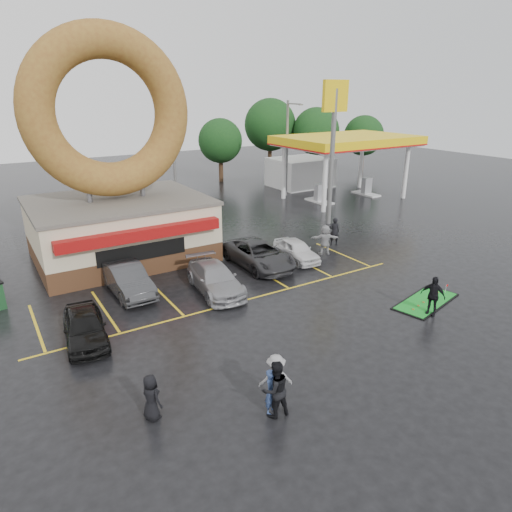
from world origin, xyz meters
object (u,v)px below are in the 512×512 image
gas_station (326,156)px  car_black (85,327)px  person_cameraman (433,296)px  streetlight_right (287,147)px  car_silver (215,279)px  car_white (296,250)px  putting_green (426,301)px  car_dgrey (127,279)px  streetlight_mid (174,157)px  shell_sign (334,126)px  donut_shop (116,187)px  person_blue (272,392)px  car_grey (259,254)px

gas_station → car_black: size_ratio=3.37×
person_cameraman → streetlight_right: bearing=137.6°
car_silver → car_white: size_ratio=1.29×
person_cameraman → putting_green: (0.90, 0.98, -0.92)m
gas_station → putting_green: (-12.17, -22.45, -3.67)m
car_dgrey → putting_green: (12.24, -8.85, -0.73)m
streetlight_mid → putting_green: size_ratio=2.12×
streetlight_right → car_silver: (-16.47, -16.75, -4.07)m
shell_sign → car_dgrey: bearing=-165.0°
car_black → person_cameraman: bearing=-15.8°
streetlight_right → car_black: size_ratio=2.22×
car_black → putting_green: (15.21, -5.01, -0.66)m
streetlight_right → car_white: bearing=-123.6°
donut_shop → person_blue: size_ratio=8.48×
shell_sign → person_blue: size_ratio=6.66×
car_silver → car_grey: bearing=32.5°
car_grey → person_cameraman: person_cameraman is taller
car_grey → car_white: 2.56m
gas_station → streetlight_right: size_ratio=1.52×
car_dgrey → car_silver: 4.49m
car_grey → car_dgrey: bearing=177.9°
putting_green → car_grey: bearing=117.6°
streetlight_mid → car_black: streetlight_mid is taller
streetlight_right → car_white: streetlight_right is taller
car_white → car_black: bearing=-161.8°
person_blue → person_cameraman: 10.36m
donut_shop → person_blue: bearing=-90.9°
shell_sign → streetlight_mid: (-9.00, 8.92, -2.60)m
streetlight_mid → car_grey: streetlight_mid is taller
streetlight_right → gas_station: bearing=-13.7°
car_dgrey → car_white: 10.32m
gas_station → car_white: gas_station is taller
person_blue → car_white: bearing=20.3°
car_silver → person_cameraman: size_ratio=2.56×
donut_shop → gas_station: donut_shop is taller
gas_station → person_blue: bearing=-132.7°
gas_station → car_black: 32.60m
donut_shop → putting_green: size_ratio=3.18×
car_grey → gas_station: bearing=40.1°
car_silver → donut_shop: bearing=114.6°
shell_sign → putting_green: shell_sign is taller
streetlight_right → car_silver: bearing=-134.5°
donut_shop → car_dgrey: 6.88m
car_dgrey → car_white: size_ratio=1.23×
donut_shop → car_white: size_ratio=3.56×
car_silver → car_white: (6.37, 1.52, -0.06)m
shell_sign → car_white: bearing=-143.2°
car_white → person_cameraman: size_ratio=1.99×
car_white → shell_sign: bearing=41.5°
streetlight_mid → putting_green: 23.25m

